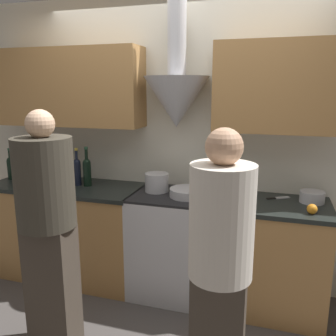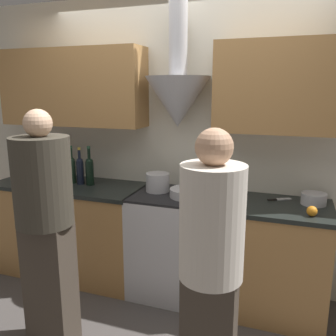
{
  "view_description": "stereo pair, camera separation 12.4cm",
  "coord_description": "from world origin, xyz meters",
  "px_view_note": "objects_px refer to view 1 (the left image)",
  "views": [
    {
      "loc": [
        0.82,
        -2.45,
        1.79
      ],
      "look_at": [
        0.0,
        0.25,
        1.16
      ],
      "focal_mm": 38.0,
      "sensor_mm": 36.0,
      "label": 1
    },
    {
      "loc": [
        0.94,
        -2.41,
        1.79
      ],
      "look_at": [
        0.0,
        0.25,
        1.16
      ],
      "focal_mm": 38.0,
      "sensor_mm": 36.0,
      "label": 2
    }
  ],
  "objects_px": {
    "wine_bottle_0": "(11,167)",
    "wine_bottle_4": "(43,168)",
    "wine_bottle_6": "(59,170)",
    "wine_bottle_9": "(87,170)",
    "wine_bottle_5": "(51,168)",
    "wine_bottle_2": "(27,166)",
    "wine_bottle_8": "(77,170)",
    "person_foreground_right": "(220,266)",
    "wine_bottle_3": "(34,168)",
    "stock_pot": "(157,182)",
    "saucepan": "(312,197)",
    "person_foreground_left": "(48,224)",
    "stove_range": "(171,243)",
    "wine_bottle_7": "(69,169)",
    "mixing_bowl": "(187,193)",
    "wine_bottle_1": "(19,167)",
    "orange_fruit": "(312,209)"
  },
  "relations": [
    {
      "from": "wine_bottle_4",
      "to": "wine_bottle_6",
      "type": "relative_size",
      "value": 1.02
    },
    {
      "from": "wine_bottle_1",
      "to": "wine_bottle_8",
      "type": "xyz_separation_m",
      "value": [
        0.65,
        -0.01,
        0.02
      ]
    },
    {
      "from": "orange_fruit",
      "to": "wine_bottle_5",
      "type": "bearing_deg",
      "value": 174.88
    },
    {
      "from": "wine_bottle_3",
      "to": "saucepan",
      "type": "height_order",
      "value": "wine_bottle_3"
    },
    {
      "from": "wine_bottle_6",
      "to": "wine_bottle_9",
      "type": "relative_size",
      "value": 0.94
    },
    {
      "from": "wine_bottle_6",
      "to": "stock_pot",
      "type": "distance_m",
      "value": 0.97
    },
    {
      "from": "wine_bottle_1",
      "to": "wine_bottle_5",
      "type": "distance_m",
      "value": 0.37
    },
    {
      "from": "stove_range",
      "to": "wine_bottle_5",
      "type": "height_order",
      "value": "wine_bottle_5"
    },
    {
      "from": "wine_bottle_4",
      "to": "wine_bottle_6",
      "type": "height_order",
      "value": "wine_bottle_4"
    },
    {
      "from": "wine_bottle_3",
      "to": "person_foreground_left",
      "type": "distance_m",
      "value": 1.25
    },
    {
      "from": "stock_pot",
      "to": "mixing_bowl",
      "type": "xyz_separation_m",
      "value": [
        0.29,
        -0.08,
        -0.05
      ]
    },
    {
      "from": "wine_bottle_0",
      "to": "wine_bottle_3",
      "type": "height_order",
      "value": "wine_bottle_3"
    },
    {
      "from": "wine_bottle_8",
      "to": "wine_bottle_3",
      "type": "bearing_deg",
      "value": -179.94
    },
    {
      "from": "wine_bottle_7",
      "to": "mixing_bowl",
      "type": "xyz_separation_m",
      "value": [
        1.16,
        -0.07,
        -0.11
      ]
    },
    {
      "from": "wine_bottle_2",
      "to": "person_foreground_left",
      "type": "bearing_deg",
      "value": -46.77
    },
    {
      "from": "stock_pot",
      "to": "person_foreground_left",
      "type": "distance_m",
      "value": 1.06
    },
    {
      "from": "wine_bottle_1",
      "to": "person_foreground_right",
      "type": "distance_m",
      "value": 2.45
    },
    {
      "from": "wine_bottle_8",
      "to": "mixing_bowl",
      "type": "height_order",
      "value": "wine_bottle_8"
    },
    {
      "from": "wine_bottle_5",
      "to": "wine_bottle_8",
      "type": "xyz_separation_m",
      "value": [
        0.28,
        -0.01,
        0.0
      ]
    },
    {
      "from": "saucepan",
      "to": "wine_bottle_0",
      "type": "bearing_deg",
      "value": -178.5
    },
    {
      "from": "wine_bottle_6",
      "to": "person_foreground_left",
      "type": "height_order",
      "value": "person_foreground_left"
    },
    {
      "from": "wine_bottle_7",
      "to": "person_foreground_left",
      "type": "distance_m",
      "value": 1.06
    },
    {
      "from": "wine_bottle_3",
      "to": "wine_bottle_9",
      "type": "bearing_deg",
      "value": 0.74
    },
    {
      "from": "wine_bottle_7",
      "to": "wine_bottle_9",
      "type": "height_order",
      "value": "wine_bottle_9"
    },
    {
      "from": "wine_bottle_5",
      "to": "person_foreground_left",
      "type": "height_order",
      "value": "person_foreground_left"
    },
    {
      "from": "wine_bottle_0",
      "to": "saucepan",
      "type": "distance_m",
      "value": 2.8
    },
    {
      "from": "wine_bottle_5",
      "to": "person_foreground_right",
      "type": "distance_m",
      "value": 2.12
    },
    {
      "from": "orange_fruit",
      "to": "stock_pot",
      "type": "bearing_deg",
      "value": 169.93
    },
    {
      "from": "wine_bottle_9",
      "to": "person_foreground_left",
      "type": "height_order",
      "value": "person_foreground_left"
    },
    {
      "from": "mixing_bowl",
      "to": "person_foreground_left",
      "type": "xyz_separation_m",
      "value": [
        -0.73,
        -0.89,
        -0.03
      ]
    },
    {
      "from": "wine_bottle_2",
      "to": "saucepan",
      "type": "distance_m",
      "value": 2.62
    },
    {
      "from": "wine_bottle_4",
      "to": "wine_bottle_2",
      "type": "bearing_deg",
      "value": 178.84
    },
    {
      "from": "wine_bottle_0",
      "to": "wine_bottle_4",
      "type": "xyz_separation_m",
      "value": [
        0.38,
        0.0,
        0.01
      ]
    },
    {
      "from": "wine_bottle_0",
      "to": "wine_bottle_5",
      "type": "relative_size",
      "value": 0.93
    },
    {
      "from": "person_foreground_left",
      "to": "wine_bottle_5",
      "type": "bearing_deg",
      "value": 123.28
    },
    {
      "from": "wine_bottle_4",
      "to": "wine_bottle_5",
      "type": "distance_m",
      "value": 0.09
    },
    {
      "from": "wine_bottle_2",
      "to": "wine_bottle_8",
      "type": "height_order",
      "value": "wine_bottle_8"
    },
    {
      "from": "wine_bottle_0",
      "to": "wine_bottle_6",
      "type": "relative_size",
      "value": 0.91
    },
    {
      "from": "stock_pot",
      "to": "orange_fruit",
      "type": "distance_m",
      "value": 1.27
    },
    {
      "from": "wine_bottle_3",
      "to": "stove_range",
      "type": "bearing_deg",
      "value": -0.86
    },
    {
      "from": "wine_bottle_7",
      "to": "person_foreground_right",
      "type": "relative_size",
      "value": 0.22
    },
    {
      "from": "wine_bottle_2",
      "to": "person_foreground_right",
      "type": "relative_size",
      "value": 0.21
    },
    {
      "from": "stock_pot",
      "to": "saucepan",
      "type": "bearing_deg",
      "value": 2.8
    },
    {
      "from": "wine_bottle_0",
      "to": "stock_pot",
      "type": "bearing_deg",
      "value": 0.4
    },
    {
      "from": "person_foreground_left",
      "to": "person_foreground_right",
      "type": "height_order",
      "value": "person_foreground_left"
    },
    {
      "from": "wine_bottle_0",
      "to": "wine_bottle_6",
      "type": "bearing_deg",
      "value": -1.66
    },
    {
      "from": "wine_bottle_7",
      "to": "stock_pot",
      "type": "distance_m",
      "value": 0.87
    },
    {
      "from": "wine_bottle_5",
      "to": "wine_bottle_9",
      "type": "distance_m",
      "value": 0.38
    },
    {
      "from": "stock_pot",
      "to": "person_foreground_right",
      "type": "height_order",
      "value": "person_foreground_right"
    },
    {
      "from": "wine_bottle_2",
      "to": "wine_bottle_9",
      "type": "distance_m",
      "value": 0.66
    }
  ]
}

